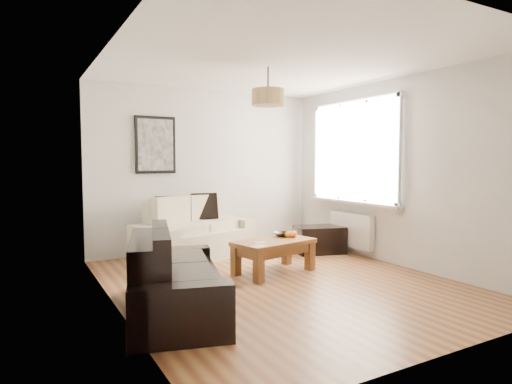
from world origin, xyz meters
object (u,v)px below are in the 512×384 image
coffee_table (274,256)px  ottoman (319,239)px  loveseat_cream (194,229)px  sofa_leather (176,275)px

coffee_table → ottoman: 1.46m
loveseat_cream → ottoman: (1.85, -0.65, -0.21)m
loveseat_cream → sofa_leather: 2.40m
loveseat_cream → coffee_table: loveseat_cream is taller
sofa_leather → ottoman: sofa_leather is taller
sofa_leather → coffee_table: bearing=-47.4°
ottoman → coffee_table: bearing=-151.3°
sofa_leather → loveseat_cream: bearing=-9.8°
coffee_table → ottoman: coffee_table is taller
sofa_leather → coffee_table: sofa_leather is taller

